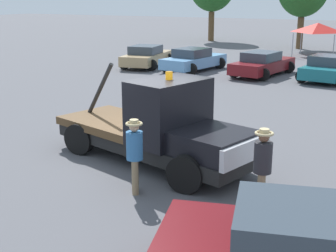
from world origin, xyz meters
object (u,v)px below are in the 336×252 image
Objects in this scene: parked_car_teal at (329,68)px; parked_car_tan at (147,56)px; canopy_tent_red at (318,28)px; person_near_truck at (263,163)px; parked_car_skyblue at (193,60)px; parked_car_maroon at (262,64)px; tow_truck at (161,129)px; person_at_hood at (135,150)px.

parked_car_tan is at bearing 97.64° from parked_car_teal.
canopy_tent_red is (-2.47, 10.08, 1.43)m from parked_car_teal.
canopy_tent_red reaches higher than person_near_truck.
parked_car_skyblue is 7.69m from parked_car_teal.
parked_car_maroon and parked_car_teal have the same top height.
canopy_tent_red is (-0.64, 25.27, 1.11)m from tow_truck.
parked_car_tan is at bearing 100.06° from parked_car_maroon.
person_near_truck is 0.34× the size of parked_car_maroon.
tow_truck is 1.30× the size of parked_car_skyblue.
parked_car_maroon is at bearing -98.05° from parked_car_tan.
parked_car_teal is at bearing -98.22° from parked_car_tan.
person_at_hood is at bearing -87.94° from canopy_tent_red.
person_near_truck is at bearing -154.01° from parked_car_maroon.
person_near_truck is 0.61× the size of canopy_tent_red.
parked_car_teal is at bearing -80.45° from parked_car_maroon.
person_at_hood reaches higher than parked_car_maroon.
parked_car_maroon is 10.22m from canopy_tent_red.
tow_truck is at bearing -149.08° from parked_car_skyblue.
person_near_truck is at bearing -151.95° from parked_car_tan.
parked_car_tan is (-12.21, 16.59, -0.38)m from person_near_truck.
person_at_hood is 0.34× the size of parked_car_maroon.
parked_car_skyblue is at bearing -100.42° from parked_car_tan.
person_near_truck is 17.32m from parked_car_maroon.
person_near_truck is 0.36× the size of parked_car_skyblue.
person_near_truck is 20.61m from parked_car_tan.
person_at_hood is at bearing -150.27° from parked_car_skyblue.
tow_truck reaches higher than parked_car_teal.
person_near_truck reaches higher than parked_car_skyblue.
tow_truck reaches higher than person_at_hood.
person_near_truck is 18.75m from parked_car_skyblue.
parked_car_maroon is (4.13, 0.15, 0.00)m from parked_car_skyblue.
parked_car_skyblue is at bearing -117.05° from canopy_tent_red.
tow_truck reaches higher than canopy_tent_red.
parked_car_maroon is (-2.07, 17.10, -0.36)m from person_at_hood.
parked_car_skyblue is at bearing 98.58° from parked_car_teal.
canopy_tent_red is (5.22, 10.22, 1.43)m from parked_car_skyblue.
canopy_tent_red is at bearing -48.33° from parked_car_tan.
parked_car_maroon is (7.39, 0.03, 0.00)m from parked_car_tan.
parked_car_tan is at bearing -94.25° from person_at_hood.
parked_car_skyblue and parked_car_maroon have the same top height.
canopy_tent_red is (1.09, 10.06, 1.43)m from parked_car_maroon.
person_at_hood is at bearing -177.43° from parked_car_teal.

